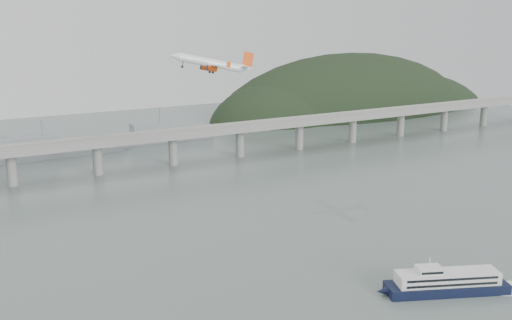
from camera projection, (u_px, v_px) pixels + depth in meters
ground at (331, 286)px, 218.22m from camera, size 900.00×900.00×0.00m
bridge at (142, 142)px, 382.33m from camera, size 800.00×22.00×23.90m
headland at (359, 127)px, 640.50m from camera, size 365.00×155.00×156.00m
ferry at (447, 283)px, 212.78m from camera, size 68.15×34.03×13.58m
airliner at (213, 64)px, 287.10m from camera, size 41.94×38.31×11.84m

